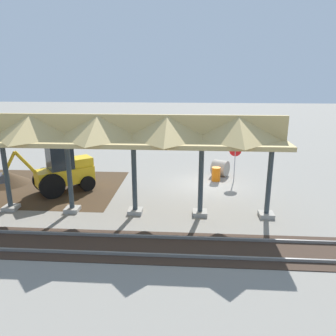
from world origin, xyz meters
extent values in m
plane|color=gray|center=(0.00, 0.00, 0.00)|extent=(120.00, 120.00, 0.00)
cube|color=#42301E|center=(10.54, 1.20, 0.00)|extent=(10.27, 7.00, 0.01)
cube|color=#9E998E|center=(-2.63, 4.60, 0.10)|extent=(0.70, 0.70, 0.20)
cylinder|color=#2D383D|center=(-2.63, 4.60, 1.80)|extent=(0.24, 0.24, 3.60)
cube|color=#9E998E|center=(0.59, 4.60, 0.10)|extent=(0.70, 0.70, 0.20)
cylinder|color=#2D383D|center=(0.59, 4.60, 1.80)|extent=(0.24, 0.24, 3.60)
cube|color=#9E998E|center=(3.80, 4.60, 0.10)|extent=(0.70, 0.70, 0.20)
cylinder|color=#2D383D|center=(3.80, 4.60, 1.80)|extent=(0.24, 0.24, 3.60)
cube|color=#9E998E|center=(7.01, 4.60, 0.10)|extent=(0.70, 0.70, 0.20)
cylinder|color=#2D383D|center=(7.01, 4.60, 1.80)|extent=(0.24, 0.24, 3.60)
cube|color=#9E998E|center=(10.22, 4.60, 0.10)|extent=(0.70, 0.70, 0.20)
cylinder|color=#2D383D|center=(10.22, 4.60, 1.80)|extent=(0.24, 0.24, 3.60)
cube|color=tan|center=(7.01, 4.60, 3.70)|extent=(20.47, 3.20, 0.20)
cube|color=tan|center=(7.01, 4.60, 4.35)|extent=(20.47, 0.20, 1.10)
pyramid|color=tan|center=(-1.02, 4.60, 4.35)|extent=(2.89, 3.20, 1.10)
pyramid|color=tan|center=(2.19, 4.60, 4.35)|extent=(2.89, 3.20, 1.10)
pyramid|color=tan|center=(5.41, 4.60, 4.35)|extent=(2.89, 3.20, 1.10)
pyramid|color=tan|center=(8.62, 4.60, 4.35)|extent=(2.89, 3.20, 1.10)
cube|color=slate|center=(0.00, 7.18, 0.07)|extent=(60.00, 0.08, 0.15)
cube|color=slate|center=(0.00, 8.61, 0.07)|extent=(60.00, 0.08, 0.15)
cube|color=#38281E|center=(0.00, 7.90, 0.01)|extent=(60.00, 2.58, 0.03)
cylinder|color=gray|center=(-1.72, -0.74, 1.12)|extent=(0.06, 0.06, 2.25)
cylinder|color=red|center=(-1.72, -0.74, 2.06)|extent=(0.76, 0.08, 0.76)
cube|color=yellow|center=(8.40, 1.75, 0.97)|extent=(3.31, 3.02, 0.90)
cube|color=#1E262D|center=(8.56, 1.88, 2.12)|extent=(1.75, 1.73, 1.40)
cube|color=yellow|center=(7.60, 1.11, 1.67)|extent=(1.58, 1.57, 0.50)
cylinder|color=black|center=(9.60, 1.79, 0.70)|extent=(1.28, 1.11, 1.40)
cylinder|color=black|center=(8.70, 2.91, 0.70)|extent=(1.28, 1.11, 1.40)
cylinder|color=black|center=(7.96, 0.56, 0.45)|extent=(0.89, 0.80, 0.90)
cylinder|color=black|center=(7.15, 1.58, 0.45)|extent=(0.89, 0.80, 0.90)
cylinder|color=yellow|center=(10.01, 3.04, 2.08)|extent=(0.94, 0.81, 1.41)
cylinder|color=yellow|center=(10.66, 3.56, 2.07)|extent=(0.80, 0.69, 1.39)
cube|color=#47474C|center=(10.96, 3.80, 1.42)|extent=(0.97, 1.00, 0.40)
cone|color=#42301E|center=(12.67, 0.64, 0.00)|extent=(5.66, 5.66, 1.63)
cylinder|color=#9E9384|center=(-0.95, -2.00, 0.53)|extent=(1.37, 1.40, 1.06)
cylinder|color=black|center=(-0.53, -2.24, 0.53)|extent=(0.36, 0.61, 0.69)
cylinder|color=orange|center=(-0.58, -0.80, 0.45)|extent=(0.56, 0.56, 0.90)
camera|label=1|loc=(1.15, 19.54, 6.69)|focal=35.00mm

